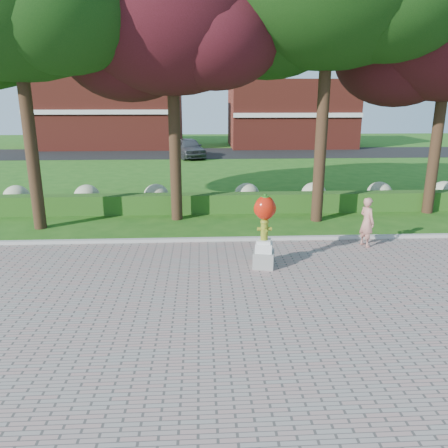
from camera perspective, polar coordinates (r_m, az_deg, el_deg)
The scene contains 13 objects.
ground at distance 11.86m, azimuth 2.14°, elevation -6.88°, with size 100.00×100.00×0.00m, color #205615.
walkway at distance 8.33m, azimuth 4.69°, elevation -17.47°, with size 40.00×14.00×0.04m, color gray.
curb at distance 14.64m, azimuth 1.10°, elevation -2.05°, with size 40.00×0.18×0.15m, color #ADADA5.
lawn_hedge at distance 18.40m, azimuth 0.22°, elevation 2.77°, with size 24.00×0.70×0.80m, color #204915.
hydrangea_row at distance 19.38m, azimuth 1.74°, elevation 3.90°, with size 20.10×1.10×0.99m.
street at distance 39.17m, azimuth -1.53°, elevation 9.24°, with size 50.00×8.00×0.02m, color black.
building_left at distance 45.79m, azimuth -14.79°, elevation 14.09°, with size 14.00×8.00×7.00m, color maroon.
building_right at distance 45.80m, azimuth 8.59°, elevation 14.05°, with size 12.00×8.00×6.40m, color maroon.
tree_mid_left at distance 17.21m, azimuth -7.29°, elevation 24.87°, with size 8.25×7.04×10.69m.
tree_far_right at distance 19.98m, azimuth 27.09°, elevation 21.15°, with size 7.88×6.72×10.21m.
hydrant_sculpture at distance 12.09m, azimuth 5.30°, elevation -0.67°, with size 0.68×0.68×2.11m.
woman at distance 14.63m, azimuth 18.16°, elevation 0.25°, with size 0.58×0.38×1.60m, color tan.
parked_car at distance 36.09m, azimuth -4.66°, elevation 9.91°, with size 1.89×4.69×1.60m, color #404348.
Camera 1 is at (-1.01, -10.88, 4.61)m, focal length 35.00 mm.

